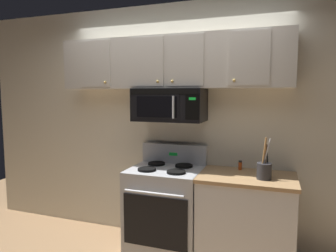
% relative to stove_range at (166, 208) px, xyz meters
% --- Properties ---
extents(back_wall, '(5.20, 0.10, 2.70)m').
position_rel_stove_range_xyz_m(back_wall, '(0.00, 0.37, 0.88)').
color(back_wall, silver).
rests_on(back_wall, ground_plane).
extents(stove_range, '(0.76, 0.69, 1.12)m').
position_rel_stove_range_xyz_m(stove_range, '(0.00, 0.00, 0.00)').
color(stove_range, '#B7BABF').
rests_on(stove_range, ground_plane).
extents(over_range_microwave, '(0.76, 0.43, 0.35)m').
position_rel_stove_range_xyz_m(over_range_microwave, '(-0.00, 0.12, 1.11)').
color(over_range_microwave, black).
extents(upper_cabinets, '(2.50, 0.36, 0.55)m').
position_rel_stove_range_xyz_m(upper_cabinets, '(-0.00, 0.15, 1.56)').
color(upper_cabinets, '#BCB7AD').
extents(counter_segment, '(0.93, 0.65, 0.90)m').
position_rel_stove_range_xyz_m(counter_segment, '(0.84, 0.01, -0.02)').
color(counter_segment, silver).
rests_on(counter_segment, ground_plane).
extents(utensil_crock_charcoal, '(0.14, 0.14, 0.40)m').
position_rel_stove_range_xyz_m(utensil_crock_charcoal, '(1.00, -0.08, 0.52)').
color(utensil_crock_charcoal, '#2D2D33').
rests_on(utensil_crock_charcoal, counter_segment).
extents(salt_shaker, '(0.04, 0.04, 0.10)m').
position_rel_stove_range_xyz_m(salt_shaker, '(0.98, 0.10, 0.48)').
color(salt_shaker, white).
rests_on(salt_shaker, counter_segment).
extents(spice_jar, '(0.04, 0.04, 0.10)m').
position_rel_stove_range_xyz_m(spice_jar, '(0.75, 0.21, 0.48)').
color(spice_jar, '#C64C19').
rests_on(spice_jar, counter_segment).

